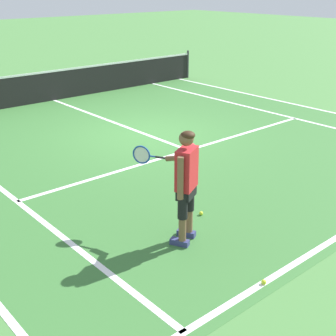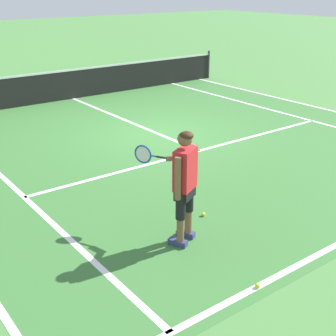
# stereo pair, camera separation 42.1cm
# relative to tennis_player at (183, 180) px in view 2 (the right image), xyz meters

# --- Properties ---
(ground_plane) EXTENTS (80.00, 80.00, 0.00)m
(ground_plane) POSITION_rel_tennis_player_xyz_m (2.78, 4.49, -0.99)
(ground_plane) COLOR #477F3D
(court_inner_surface) EXTENTS (10.98, 11.14, 0.00)m
(court_inner_surface) POSITION_rel_tennis_player_xyz_m (2.78, 3.91, -0.99)
(court_inner_surface) COLOR #387033
(court_inner_surface) RESTS_ON ground
(line_service) EXTENTS (8.23, 0.10, 0.01)m
(line_service) POSITION_rel_tennis_player_xyz_m (2.78, 2.88, -0.99)
(line_service) COLOR white
(line_service) RESTS_ON ground
(line_centre_service) EXTENTS (0.10, 6.40, 0.01)m
(line_centre_service) POSITION_rel_tennis_player_xyz_m (2.78, 6.08, -0.99)
(line_centre_service) COLOR white
(line_centre_service) RESTS_ON ground
(line_singles_left) EXTENTS (0.10, 10.74, 0.01)m
(line_singles_left) POSITION_rel_tennis_player_xyz_m (-1.33, 3.91, -0.99)
(line_singles_left) COLOR white
(line_singles_left) RESTS_ON ground
(line_singles_right) EXTENTS (0.10, 10.74, 0.01)m
(line_singles_right) POSITION_rel_tennis_player_xyz_m (6.90, 3.91, -0.99)
(line_singles_right) COLOR white
(line_singles_right) RESTS_ON ground
(line_doubles_right) EXTENTS (0.10, 10.74, 0.01)m
(line_doubles_right) POSITION_rel_tennis_player_xyz_m (8.27, 3.91, -0.99)
(line_doubles_right) COLOR white
(line_doubles_right) RESTS_ON ground
(tennis_net) EXTENTS (11.96, 0.08, 1.07)m
(tennis_net) POSITION_rel_tennis_player_xyz_m (2.78, 9.28, -0.49)
(tennis_net) COLOR #333338
(tennis_net) RESTS_ON ground
(tennis_player) EXTENTS (0.55, 1.23, 1.71)m
(tennis_player) POSITION_rel_tennis_player_xyz_m (0.00, 0.00, 0.00)
(tennis_player) COLOR navy
(tennis_player) RESTS_ON ground
(tennis_ball_near_feet) EXTENTS (0.07, 0.07, 0.07)m
(tennis_ball_near_feet) POSITION_rel_tennis_player_xyz_m (0.76, 0.41, -0.96)
(tennis_ball_near_feet) COLOR #CCE02D
(tennis_ball_near_feet) RESTS_ON ground
(tennis_ball_by_baseline) EXTENTS (0.07, 0.07, 0.07)m
(tennis_ball_by_baseline) POSITION_rel_tennis_player_xyz_m (0.03, -1.47, -0.96)
(tennis_ball_by_baseline) COLOR #CCE02D
(tennis_ball_by_baseline) RESTS_ON ground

